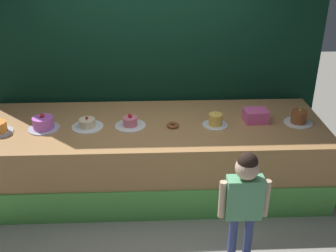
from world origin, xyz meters
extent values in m
plane|color=gray|center=(0.00, 0.00, 0.00)|extent=(12.00, 12.00, 0.00)
cube|color=#B27F4C|center=(0.00, 0.64, 0.40)|extent=(3.76, 1.27, 0.80)
cube|color=#59B24C|center=(0.00, -0.01, 0.18)|extent=(3.76, 0.02, 0.36)
cube|color=black|center=(0.00, 1.37, 1.42)|extent=(4.09, 0.08, 2.83)
cylinder|color=#3F4C8C|center=(0.70, -0.60, 0.25)|extent=(0.08, 0.08, 0.50)
cylinder|color=#3F4C8C|center=(0.84, -0.60, 0.25)|extent=(0.08, 0.08, 0.50)
cube|color=#66B27F|center=(0.77, -0.60, 0.69)|extent=(0.31, 0.14, 0.39)
cylinder|color=beige|center=(0.59, -0.60, 0.68)|extent=(0.06, 0.06, 0.35)
cylinder|color=beige|center=(0.96, -0.60, 0.68)|extent=(0.06, 0.06, 0.35)
sphere|color=beige|center=(0.77, -0.60, 0.98)|extent=(0.20, 0.20, 0.20)
sphere|color=black|center=(0.77, -0.60, 1.04)|extent=(0.17, 0.17, 0.17)
cube|color=#E9599E|center=(1.14, 0.65, 0.87)|extent=(0.27, 0.22, 0.14)
torus|color=brown|center=(0.23, 0.55, 0.82)|extent=(0.13, 0.13, 0.04)
cylinder|color=silver|center=(-1.14, 0.56, 0.80)|extent=(0.33, 0.33, 0.01)
cylinder|color=#CC66D8|center=(-1.14, 0.56, 0.87)|extent=(0.22, 0.22, 0.12)
sphere|color=red|center=(-1.14, 0.56, 0.95)|extent=(0.04, 0.04, 0.04)
cylinder|color=white|center=(-0.69, 0.58, 0.80)|extent=(0.34, 0.34, 0.01)
cylinder|color=beige|center=(-0.69, 0.58, 0.85)|extent=(0.17, 0.17, 0.08)
sphere|color=red|center=(-0.69, 0.58, 0.91)|extent=(0.03, 0.03, 0.03)
cylinder|color=white|center=(-0.23, 0.59, 0.80)|extent=(0.33, 0.33, 0.01)
cylinder|color=pink|center=(-0.23, 0.59, 0.85)|extent=(0.15, 0.15, 0.09)
sphere|color=red|center=(-0.23, 0.59, 0.92)|extent=(0.04, 0.04, 0.04)
cylinder|color=silver|center=(0.69, 0.57, 0.80)|extent=(0.28, 0.28, 0.01)
cylinder|color=#F2BF4C|center=(0.69, 0.57, 0.87)|extent=(0.15, 0.15, 0.12)
cone|color=#F2E566|center=(0.69, 0.57, 0.96)|extent=(0.02, 0.02, 0.05)
cylinder|color=white|center=(1.60, 0.58, 0.80)|extent=(0.30, 0.30, 0.01)
cylinder|color=brown|center=(1.60, 0.58, 0.88)|extent=(0.17, 0.17, 0.14)
cone|color=#F2E566|center=(1.60, 0.58, 0.97)|extent=(0.02, 0.02, 0.04)
camera|label=1|loc=(0.01, -3.43, 2.78)|focal=44.45mm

